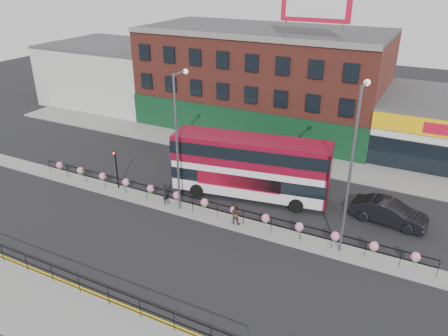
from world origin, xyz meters
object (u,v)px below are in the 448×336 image
at_px(lamp_column_east, 353,158).
at_px(pedestrian_b, 235,214).
at_px(pedestrian_a, 166,193).
at_px(lamp_column_west, 178,132).
at_px(double_decker_bus, 251,162).
at_px(car, 389,212).

bearing_deg(lamp_column_east, pedestrian_b, -176.97).
bearing_deg(pedestrian_a, lamp_column_west, -85.83).
xyz_separation_m(double_decker_bus, pedestrian_a, (-4.96, -4.03, -1.96)).
height_order(car, lamp_column_west, lamp_column_west).
distance_m(car, pedestrian_b, 10.50).
bearing_deg(lamp_column_east, pedestrian_a, -179.21).
relative_size(double_decker_bus, lamp_column_east, 1.16).
relative_size(pedestrian_a, lamp_column_west, 0.16).
distance_m(pedestrian_a, lamp_column_west, 5.17).
xyz_separation_m(pedestrian_a, lamp_column_west, (1.29, 0.07, 5.00)).
height_order(car, pedestrian_b, pedestrian_b).
bearing_deg(lamp_column_east, double_decker_bus, 153.93).
xyz_separation_m(car, pedestrian_a, (-14.94, -4.84, 0.12)).
xyz_separation_m(double_decker_bus, pedestrian_b, (0.78, -4.23, -1.99)).
height_order(double_decker_bus, car, double_decker_bus).
relative_size(double_decker_bus, pedestrian_b, 7.85).
bearing_deg(car, lamp_column_west, 115.52).
distance_m(pedestrian_a, pedestrian_b, 5.74).
height_order(double_decker_bus, pedestrian_a, double_decker_bus).
bearing_deg(pedestrian_b, pedestrian_a, -7.01).
height_order(double_decker_bus, pedestrian_b, double_decker_bus).
xyz_separation_m(car, pedestrian_b, (-9.21, -5.03, 0.09)).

